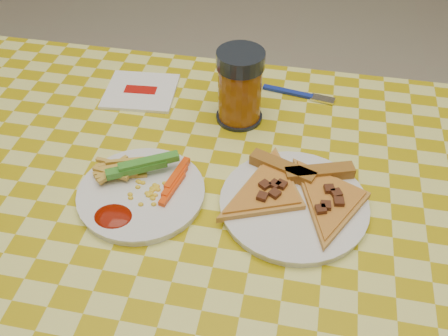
% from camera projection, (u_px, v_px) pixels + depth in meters
% --- Properties ---
extents(table, '(1.28, 0.88, 0.76)m').
position_uv_depth(table, '(226.00, 241.00, 0.84)').
color(table, white).
rests_on(table, ground).
extents(plate_left, '(0.22, 0.22, 0.01)m').
position_uv_depth(plate_left, '(142.00, 194.00, 0.81)').
color(plate_left, white).
rests_on(plate_left, table).
extents(plate_right, '(0.28, 0.28, 0.01)m').
position_uv_depth(plate_right, '(294.00, 205.00, 0.79)').
color(plate_right, white).
rests_on(plate_right, table).
extents(fries_veggies, '(0.18, 0.17, 0.04)m').
position_uv_depth(fries_veggies, '(138.00, 180.00, 0.81)').
color(fries_veggies, '#ECCF4B').
rests_on(fries_veggies, plate_left).
extents(pizza_slices, '(0.30, 0.26, 0.02)m').
position_uv_depth(pizza_slices, '(298.00, 192.00, 0.79)').
color(pizza_slices, '#D48841').
rests_on(pizza_slices, plate_right).
extents(drink_glass, '(0.09, 0.09, 0.14)m').
position_uv_depth(drink_glass, '(240.00, 88.00, 0.91)').
color(drink_glass, black).
rests_on(drink_glass, table).
extents(napkin, '(0.15, 0.14, 0.01)m').
position_uv_depth(napkin, '(141.00, 91.00, 1.02)').
color(napkin, white).
rests_on(napkin, table).
extents(fork, '(0.15, 0.04, 0.01)m').
position_uv_depth(fork, '(299.00, 94.00, 1.01)').
color(fork, navy).
rests_on(fork, table).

